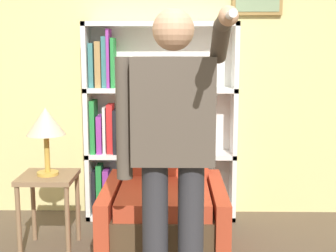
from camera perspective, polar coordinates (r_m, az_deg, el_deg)
name	(u,v)px	position (r m, az deg, el deg)	size (l,w,h in m)	color
wall_back	(153,66)	(4.38, -1.81, 7.36)	(8.00, 0.11, 2.80)	#DBCC84
bookcase	(146,125)	(4.28, -2.75, 0.13)	(1.37, 0.28, 1.79)	white
armchair	(164,211)	(3.59, -0.44, -10.29)	(0.89, 0.94, 1.13)	#4C3823
person_standing	(173,145)	(2.61, 0.57, -2.28)	(0.61, 0.78, 1.77)	#2D2D33
side_table	(49,189)	(3.75, -14.36, -7.47)	(0.42, 0.42, 0.60)	#846647
table_lamp	(46,124)	(3.64, -14.68, 0.25)	(0.29, 0.29, 0.52)	gold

